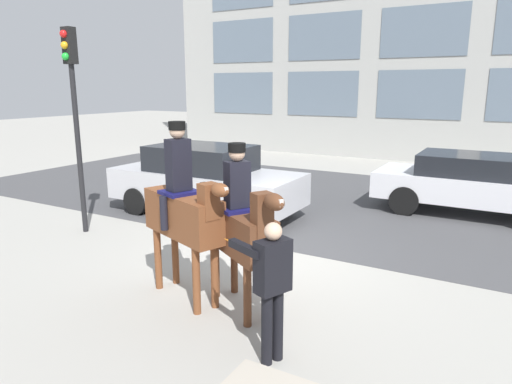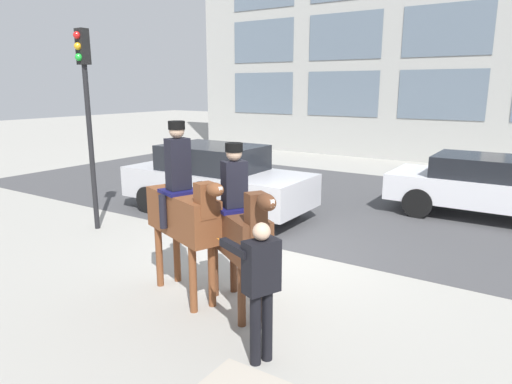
# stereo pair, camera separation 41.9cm
# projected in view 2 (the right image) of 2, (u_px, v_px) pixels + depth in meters

# --- Properties ---
(ground_plane) EXTENTS (80.00, 80.00, 0.00)m
(ground_plane) POSITION_uv_depth(u_px,v_px,m) (278.00, 259.00, 8.44)
(ground_plane) COLOR #9E9B93
(road_surface) EXTENTS (24.04, 8.50, 0.01)m
(road_surface) POSITION_uv_depth(u_px,v_px,m) (367.00, 205.00, 12.31)
(road_surface) COLOR #444447
(road_surface) RESTS_ON ground_plane
(mounted_horse_lead) EXTENTS (1.85, 0.94, 2.65)m
(mounted_horse_lead) POSITION_uv_depth(u_px,v_px,m) (183.00, 210.00, 6.67)
(mounted_horse_lead) COLOR brown
(mounted_horse_lead) RESTS_ON ground_plane
(mounted_horse_companion) EXTENTS (1.69, 1.21, 2.38)m
(mounted_horse_companion) POSITION_uv_depth(u_px,v_px,m) (238.00, 227.00, 6.30)
(mounted_horse_companion) COLOR #59331E
(mounted_horse_companion) RESTS_ON ground_plane
(pedestrian_bystander) EXTENTS (0.91, 0.45, 1.68)m
(pedestrian_bystander) POSITION_uv_depth(u_px,v_px,m) (260.00, 282.00, 5.09)
(pedestrian_bystander) COLOR black
(pedestrian_bystander) RESTS_ON ground_plane
(street_car_near_lane) EXTENTS (4.79, 2.02, 1.72)m
(street_car_near_lane) POSITION_uv_depth(u_px,v_px,m) (216.00, 179.00, 11.36)
(street_car_near_lane) COLOR #B7B7BC
(street_car_near_lane) RESTS_ON ground_plane
(street_car_far_lane) EXTENTS (4.55, 2.02, 1.50)m
(street_car_far_lane) POSITION_uv_depth(u_px,v_px,m) (488.00, 185.00, 10.99)
(street_car_far_lane) COLOR silver
(street_car_far_lane) RESTS_ON ground_plane
(traffic_light) EXTENTS (0.24, 0.29, 4.29)m
(traffic_light) POSITION_uv_depth(u_px,v_px,m) (86.00, 99.00, 9.65)
(traffic_light) COLOR black
(traffic_light) RESTS_ON ground_plane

